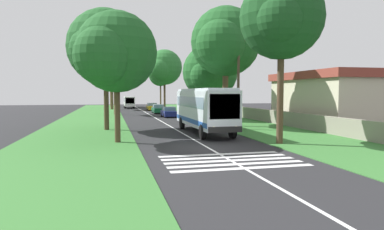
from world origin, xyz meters
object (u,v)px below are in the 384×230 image
Objects in this scene: roadside_tree_right_1 at (279,20)px; roadside_tree_left_4 at (114,54)px; trailing_minibus_0 at (129,101)px; roadside_tree_left_3 at (110,79)px; roadside_tree_right_3 at (164,68)px; roadside_tree_right_4 at (160,75)px; trailing_car_1 at (158,109)px; trailing_car_0 at (169,112)px; roadside_building at (337,98)px; roadside_tree_right_2 at (223,44)px; coach_bus at (204,108)px; utility_pole at (238,80)px; trailing_car_2 at (152,107)px; roadside_tree_left_0 at (104,49)px; roadside_tree_left_2 at (114,62)px; roadside_tree_right_0 at (209,73)px; roadside_tree_left_1 at (110,67)px.

roadside_tree_left_4 is at bearing 75.23° from roadside_tree_right_1.
roadside_tree_left_3 reaches higher than trailing_minibus_0.
roadside_tree_right_4 is (10.70, -0.74, -0.83)m from roadside_tree_right_3.
roadside_tree_right_3 is at bearing -112.83° from trailing_minibus_0.
trailing_car_1 is 0.40× the size of roadside_tree_right_4.
trailing_car_0 is 0.47× the size of roadside_tree_left_3.
roadside_tree_right_2 is at bearing 83.27° from roadside_building.
trailing_car_1 is 24.60m from roadside_tree_right_2.
roadside_tree_right_1 reaches higher than coach_bus.
trailing_minibus_0 is at bearing 23.67° from roadside_building.
roadside_building is at bearing -80.58° from utility_pole.
roadside_tree_right_4 reaches higher than trailing_car_2.
roadside_tree_right_2 is (5.25, -3.46, 6.12)m from coach_bus.
roadside_tree_right_4 is (59.73, -11.53, 1.73)m from roadside_tree_left_4.
trailing_car_1 is at bearing 1.53° from trailing_car_0.
roadside_tree_right_1 is at bearing -134.65° from roadside_tree_left_0.
trailing_car_1 is 0.47× the size of roadside_tree_left_3.
trailing_car_0 is 0.49× the size of roadside_tree_left_4.
roadside_tree_right_2 reaches higher than coach_bus.
trailing_car_0 is at bearing -0.72° from coach_bus.
roadside_tree_right_2 is at bearing -179.94° from roadside_tree_right_3.
roadside_tree_left_2 is at bearing 46.91° from trailing_car_0.
roadside_tree_right_3 reaches higher than roadside_tree_right_0.
roadside_tree_left_2 is (-11.71, 7.10, 7.40)m from trailing_car_2.
trailing_minibus_0 is 0.50× the size of roadside_tree_right_2.
roadside_tree_right_3 is (49.03, -10.79, 2.56)m from roadside_tree_left_4.
roadside_building reaches higher than trailing_car_0.
roadside_tree_right_0 is at bearing -163.97° from roadside_tree_left_3.
utility_pole is (1.86, -3.79, 2.39)m from coach_bus.
trailing_car_1 and trailing_car_2 have the same top height.
roadside_tree_right_4 reaches higher than trailing_car_0.
trailing_minibus_0 is at bearing 9.24° from utility_pole.
roadside_tree_left_3 is at bearing 11.98° from utility_pole.
roadside_tree_left_0 is 15.88m from roadside_tree_right_1.
roadside_tree_right_0 is (-41.86, -12.03, -0.64)m from roadside_tree_left_3.
trailing_car_0 is at bearing -17.95° from roadside_tree_left_4.
roadside_tree_left_3 is (51.48, -0.52, -0.88)m from roadside_tree_left_0.
roadside_tree_right_3 is at bearing -134.44° from roadside_tree_left_3.
roadside_tree_left_1 is 42.45m from utility_pole.
utility_pole reaches higher than trailing_car_1.
roadside_tree_right_1 reaches higher than trailing_car_0.
trailing_car_0 is at bearing 11.52° from utility_pole.
utility_pole is (8.88, -0.64, -3.58)m from roadside_tree_right_1.
roadside_tree_right_1 reaches higher than roadside_tree_left_0.
trailing_car_0 is at bearing -28.99° from roadside_tree_left_0.
roadside_tree_right_1 is at bearing 178.51° from roadside_tree_right_2.
trailing_car_2 is 15.56m from roadside_tree_left_2.
roadside_tree_left_2 is 21.45m from roadside_tree_right_3.
roadside_tree_left_1 is 46.88m from roadside_tree_left_4.
roadside_tree_right_0 is (18.00, -11.78, -0.17)m from roadside_tree_left_4.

